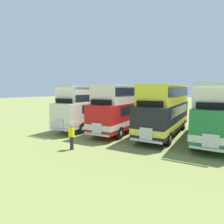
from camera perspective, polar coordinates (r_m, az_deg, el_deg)
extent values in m
cube|color=silver|center=(20.77, -6.23, 0.11)|extent=(2.68, 9.67, 2.30)
cube|color=silver|center=(20.84, -6.21, -1.53)|extent=(2.72, 9.71, 0.44)
cube|color=#19232D|center=(21.03, -5.62, 1.84)|extent=(2.67, 7.27, 0.76)
cube|color=#19232D|center=(17.07, -15.53, 0.71)|extent=(2.20, 0.14, 0.90)
cube|color=silver|center=(17.16, -15.66, -3.48)|extent=(0.90, 0.14, 0.80)
cube|color=silver|center=(17.24, -15.68, -5.13)|extent=(2.30, 0.18, 0.16)
sphere|color=#EAEACC|center=(16.54, -13.46, -3.79)|extent=(0.22, 0.22, 0.22)
sphere|color=#EAEACC|center=(17.80, -17.74, -3.20)|extent=(0.22, 0.22, 0.22)
cube|color=silver|center=(20.85, -5.90, 5.38)|extent=(2.56, 8.77, 1.50)
cube|color=silver|center=(17.31, -14.71, 7.61)|extent=(2.40, 0.15, 0.24)
cube|color=silver|center=(24.11, -0.60, 7.47)|extent=(2.40, 0.15, 0.24)
cube|color=silver|center=(20.18, -3.11, 7.64)|extent=(0.26, 8.72, 0.24)
cube|color=silver|center=(21.56, -8.56, 7.50)|extent=(0.26, 8.72, 0.24)
cube|color=#19232D|center=(20.85, -5.89, 4.55)|extent=(2.60, 8.67, 0.64)
cube|color=black|center=(17.37, -14.47, 3.32)|extent=(1.90, 0.16, 0.40)
cylinder|color=black|center=(17.73, -9.17, -4.91)|extent=(0.30, 1.05, 1.04)
cylinder|color=silver|center=(17.64, -8.79, -4.96)|extent=(0.03, 0.36, 0.36)
cylinder|color=black|center=(19.22, -14.58, -4.14)|extent=(0.30, 1.05, 1.04)
cylinder|color=silver|center=(19.32, -14.90, -4.10)|extent=(0.03, 0.36, 0.36)
cylinder|color=black|center=(22.85, 0.55, -2.24)|extent=(0.30, 1.05, 1.04)
cylinder|color=silver|center=(22.78, 0.88, -2.27)|extent=(0.03, 0.36, 0.36)
cylinder|color=black|center=(24.03, -4.27, -1.82)|extent=(0.30, 1.05, 1.04)
cylinder|color=silver|center=(24.11, -4.57, -1.80)|extent=(0.03, 0.36, 0.36)
cube|color=red|center=(19.38, 4.51, -0.33)|extent=(2.75, 10.99, 2.30)
cube|color=silver|center=(19.46, 4.50, -2.09)|extent=(2.79, 11.03, 0.44)
cube|color=#19232D|center=(19.68, 5.02, 1.53)|extent=(2.73, 8.59, 0.76)
cube|color=#19232D|center=(14.61, -4.44, -0.03)|extent=(2.20, 0.15, 0.90)
cube|color=silver|center=(14.72, -4.64, -4.91)|extent=(0.90, 0.14, 0.80)
cube|color=silver|center=(14.80, -4.69, -6.83)|extent=(2.30, 0.19, 0.16)
sphere|color=#EAEACC|center=(14.23, -1.65, -5.29)|extent=(0.22, 0.22, 0.22)
sphere|color=#EAEACC|center=(15.22, -7.48, -4.56)|extent=(0.22, 0.22, 0.22)
cube|color=silver|center=(19.47, 4.88, 5.31)|extent=(2.63, 10.09, 1.50)
cube|color=silver|center=(19.47, 4.90, 7.72)|extent=(2.69, 10.19, 0.14)
cube|color=#19232D|center=(19.47, 4.89, 6.19)|extent=(2.67, 9.99, 0.68)
cube|color=black|center=(14.95, -3.42, 3.02)|extent=(1.90, 0.16, 0.40)
cylinder|color=black|center=(15.66, 2.31, -6.37)|extent=(0.30, 1.05, 1.04)
cylinder|color=silver|center=(15.59, 2.80, -6.42)|extent=(0.03, 0.36, 0.36)
cylinder|color=black|center=(16.80, -4.72, -5.48)|extent=(0.30, 1.05, 1.04)
cylinder|color=silver|center=(16.89, -5.14, -5.43)|extent=(0.03, 0.36, 0.36)
cylinder|color=black|center=(22.51, 11.10, -2.50)|extent=(0.30, 1.05, 1.04)
cylinder|color=silver|center=(22.46, 11.46, -2.53)|extent=(0.03, 0.36, 0.36)
cylinder|color=black|center=(23.32, 5.73, -2.10)|extent=(0.30, 1.05, 1.04)
cylinder|color=silver|center=(23.38, 5.39, -2.07)|extent=(0.03, 0.36, 0.36)
cube|color=black|center=(17.64, 15.66, -1.24)|extent=(2.77, 9.84, 2.30)
cube|color=yellow|center=(17.73, 15.60, -3.16)|extent=(2.81, 9.89, 0.44)
cube|color=#19232D|center=(17.96, 16.03, 0.81)|extent=(2.73, 7.45, 0.76)
cube|color=#19232D|center=(12.96, 10.54, -0.96)|extent=(2.20, 0.16, 0.90)
cube|color=silver|center=(13.08, 10.26, -6.46)|extent=(0.90, 0.14, 0.80)
cube|color=silver|center=(13.17, 10.17, -8.60)|extent=(2.30, 0.20, 0.16)
sphere|color=#EAEACC|center=(12.81, 14.07, -6.83)|extent=(0.22, 0.22, 0.22)
sphere|color=#EAEACC|center=(13.38, 6.59, -6.09)|extent=(0.22, 0.22, 0.22)
cube|color=yellow|center=(17.73, 16.05, 4.95)|extent=(2.64, 8.94, 1.50)
cube|color=yellow|center=(17.73, 16.14, 7.60)|extent=(2.71, 9.04, 0.14)
cube|color=#19232D|center=(17.73, 16.08, 5.92)|extent=(2.68, 8.84, 0.68)
cube|color=black|center=(13.34, 11.30, 2.47)|extent=(1.90, 0.17, 0.40)
cylinder|color=black|center=(14.45, 16.77, -7.75)|extent=(0.31, 1.05, 1.04)
cylinder|color=silver|center=(14.42, 17.36, -7.80)|extent=(0.03, 0.36, 0.36)
cylinder|color=black|center=(15.10, 8.18, -6.91)|extent=(0.31, 1.05, 1.04)
cylinder|color=silver|center=(15.16, 7.65, -6.85)|extent=(0.03, 0.36, 0.36)
cylinder|color=black|center=(20.59, 20.78, -3.65)|extent=(0.31, 1.05, 1.04)
cylinder|color=silver|center=(20.57, 21.19, -3.68)|extent=(0.03, 0.36, 0.36)
cylinder|color=black|center=(21.06, 14.58, -3.22)|extent=(0.31, 1.05, 1.04)
cylinder|color=silver|center=(21.10, 14.19, -3.19)|extent=(0.03, 0.36, 0.36)
cube|color=#237538|center=(17.35, 28.63, -1.93)|extent=(2.88, 10.11, 2.30)
cube|color=silver|center=(17.44, 28.52, -3.89)|extent=(2.92, 10.16, 0.44)
cube|color=#19232D|center=(17.67, 28.78, 0.16)|extent=(2.82, 7.72, 0.76)
cube|color=#19232D|center=(12.35, 28.07, -2.00)|extent=(2.20, 0.18, 0.90)
cube|color=silver|center=(12.48, 27.73, -7.75)|extent=(0.90, 0.15, 0.80)
cube|color=silver|center=(12.58, 27.60, -10.00)|extent=(2.30, 0.23, 0.16)
sphere|color=#EAEACC|center=(12.53, 23.59, -7.48)|extent=(0.22, 0.22, 0.22)
cube|color=silver|center=(17.45, 29.00, 4.36)|extent=(2.75, 9.21, 1.50)
cube|color=silver|center=(12.68, 28.65, 7.47)|extent=(2.40, 0.19, 0.24)
cube|color=silver|center=(21.51, 29.39, 6.74)|extent=(2.40, 0.19, 0.24)
cube|color=silver|center=(17.51, 25.19, 7.19)|extent=(0.45, 9.12, 0.24)
cube|color=#19232D|center=(17.46, 28.94, 3.38)|extent=(2.78, 9.11, 0.64)
cube|color=black|center=(12.76, 28.34, 1.63)|extent=(1.90, 0.19, 0.40)
cylinder|color=black|center=(14.30, 23.27, -8.16)|extent=(0.32, 1.05, 1.04)
cylinder|color=silver|center=(14.32, 22.67, -8.12)|extent=(0.03, 0.36, 0.36)
cylinder|color=black|center=(20.76, 25.55, -3.79)|extent=(0.32, 1.05, 1.04)
cylinder|color=silver|center=(20.77, 25.14, -3.77)|extent=(0.03, 0.36, 0.36)
cylinder|color=#23232D|center=(13.26, -12.11, -9.21)|extent=(0.24, 0.24, 0.90)
cube|color=yellow|center=(13.08, -12.19, -6.05)|extent=(0.36, 0.22, 0.60)
sphere|color=#9E7051|center=(13.00, -12.23, -4.24)|extent=(0.22, 0.22, 0.22)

